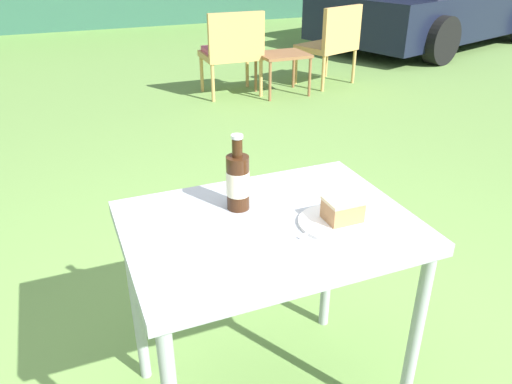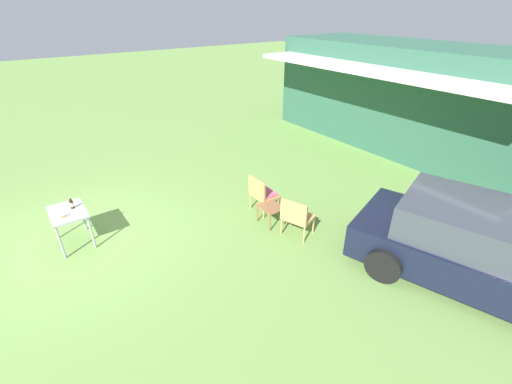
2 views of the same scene
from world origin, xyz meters
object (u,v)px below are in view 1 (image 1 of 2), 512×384
wicker_chair_cushioned (232,49)px  garden_side_table (283,58)px  cake_on_plate (339,215)px  wicker_chair_plain (332,41)px  patio_table (268,245)px  cola_bottle_near (238,181)px

wicker_chair_cushioned → garden_side_table: bearing=164.8°
cake_on_plate → wicker_chair_plain: bearing=59.9°
wicker_chair_cushioned → patio_table: (-1.22, -3.70, 0.17)m
cake_on_plate → cola_bottle_near: cola_bottle_near is taller
wicker_chair_cushioned → garden_side_table: size_ratio=1.71×
wicker_chair_plain → cola_bottle_near: size_ratio=3.54×
cake_on_plate → cola_bottle_near: 0.32m
wicker_chair_cushioned → cola_bottle_near: bearing=71.6°
wicker_chair_cushioned → cake_on_plate: size_ratio=4.06×
wicker_chair_plain → cake_on_plate: 4.37m
cake_on_plate → cola_bottle_near: bearing=140.2°
patio_table → cola_bottle_near: cola_bottle_near is taller
wicker_chair_plain → cola_bottle_near: 4.33m
garden_side_table → cake_on_plate: (-1.53, -3.64, 0.39)m
cake_on_plate → cola_bottle_near: (-0.24, 0.20, 0.07)m
wicker_chair_plain → cake_on_plate: size_ratio=4.06×
wicker_chair_cushioned → patio_table: bearing=72.9°
patio_table → wicker_chair_cushioned: bearing=71.8°
wicker_chair_plain → cola_bottle_near: bearing=36.4°
cola_bottle_near → patio_table: bearing=-64.2°
wicker_chair_plain → patio_table: size_ratio=1.01×
wicker_chair_plain → wicker_chair_cushioned: bearing=-20.2°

